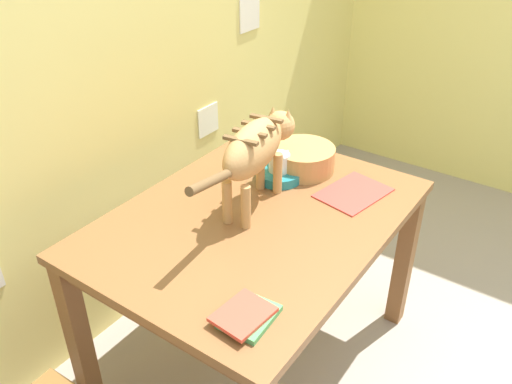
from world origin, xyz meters
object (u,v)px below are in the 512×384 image
dining_table (256,234)px  wicker_basket (303,158)px  cat (257,148)px  book_stack (247,316)px  saucer_bowl (279,175)px  coffee_mug (280,162)px  magazine (353,193)px

dining_table → wicker_basket: (0.40, 0.04, 0.14)m
cat → book_stack: cat is taller
saucer_bowl → coffee_mug: coffee_mug is taller
saucer_bowl → magazine: saucer_bowl is taller
dining_table → cat: 0.34m
coffee_mug → magazine: bearing=-77.6°
cat → coffee_mug: bearing=89.9°
book_stack → coffee_mug: bearing=26.4°
magazine → book_stack: bearing=-165.0°
coffee_mug → book_stack: (-0.74, -0.37, -0.06)m
cat → saucer_bowl: bearing=90.0°
cat → book_stack: bearing=-66.3°
magazine → dining_table: bearing=157.4°
dining_table → saucer_bowl: (0.28, 0.08, 0.11)m
cat → coffee_mug: 0.27m
dining_table → wicker_basket: bearing=5.1°
dining_table → magazine: size_ratio=4.44×
dining_table → wicker_basket: size_ratio=4.66×
coffee_mug → cat: bearing=-171.4°
coffee_mug → magazine: (0.07, -0.31, -0.07)m
dining_table → magazine: (0.35, -0.23, 0.09)m
magazine → wicker_basket: (0.05, 0.27, 0.05)m
cat → coffee_mug: size_ratio=5.66×
cat → saucer_bowl: (0.21, 0.03, -0.22)m
magazine → coffee_mug: bearing=113.4°
dining_table → coffee_mug: bearing=15.4°
coffee_mug → book_stack: coffee_mug is taller
book_stack → wicker_basket: wicker_basket is taller
coffee_mug → magazine: 0.32m
magazine → wicker_basket: bearing=89.6°
coffee_mug → wicker_basket: coffee_mug is taller
cat → wicker_basket: (0.33, -0.01, -0.18)m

